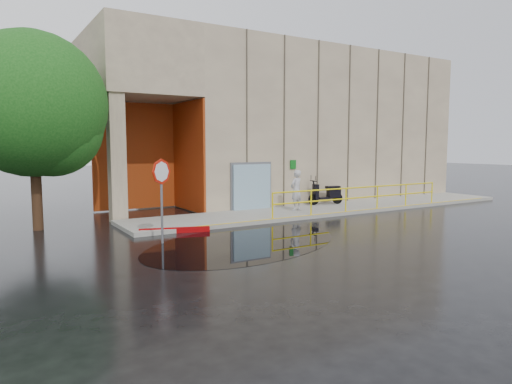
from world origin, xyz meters
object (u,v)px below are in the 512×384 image
(red_curb, at_px, (175,230))
(stop_sign, at_px, (162,182))
(scooter, at_px, (326,188))
(person, at_px, (296,190))
(tree_near, at_px, (37,110))

(red_curb, bearing_deg, stop_sign, -123.46)
(scooter, height_order, red_curb, scooter)
(scooter, relative_size, stop_sign, 0.72)
(person, xyz_separation_m, red_curb, (-6.18, -1.39, -0.95))
(tree_near, bearing_deg, person, -9.20)
(scooter, relative_size, tree_near, 0.27)
(stop_sign, bearing_deg, person, 15.86)
(red_curb, bearing_deg, scooter, 14.96)
(scooter, xyz_separation_m, red_curb, (-8.66, -2.31, -0.87))
(person, relative_size, stop_sign, 0.68)
(person, relative_size, scooter, 0.95)
(person, distance_m, tree_near, 10.59)
(person, height_order, scooter, person)
(person, bearing_deg, red_curb, -3.66)
(person, distance_m, red_curb, 6.41)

